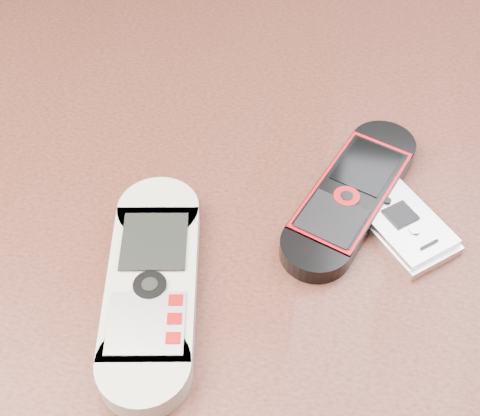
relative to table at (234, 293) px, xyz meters
name	(u,v)px	position (x,y,z in m)	size (l,w,h in m)	color
table	(234,293)	(0.00, 0.00, 0.00)	(1.20, 0.80, 0.75)	black
nokia_white	(152,284)	(-0.04, -0.08, 0.12)	(0.06, 0.18, 0.02)	beige
nokia_black_red	(351,195)	(0.08, 0.03, 0.11)	(0.05, 0.17, 0.02)	black
motorola_razr	(401,222)	(0.12, 0.01, 0.11)	(0.05, 0.09, 0.01)	silver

